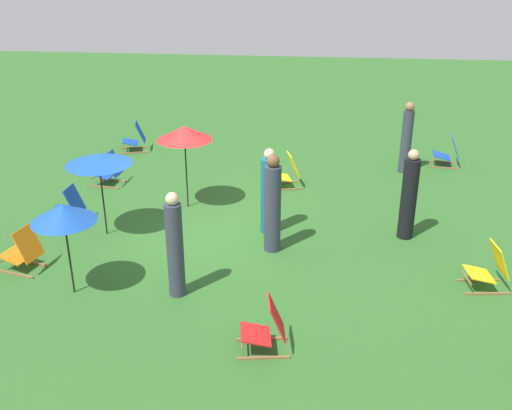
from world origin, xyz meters
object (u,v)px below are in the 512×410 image
at_px(deckchair_3, 448,152).
at_px(deckchair_0, 489,269).
at_px(umbrella_1, 99,159).
at_px(deckchair_8, 266,328).
at_px(deckchair_5, 69,208).
at_px(person_3, 406,138).
at_px(umbrella_0, 63,213).
at_px(person_0, 269,194).
at_px(deckchair_1, 287,172).
at_px(deckchair_2, 23,252).
at_px(deckchair_4, 109,170).
at_px(umbrella_2, 184,133).
at_px(person_2, 175,247).
at_px(deckchair_6, 136,138).
at_px(person_1, 409,197).
at_px(person_4, 273,206).

bearing_deg(deckchair_3, deckchair_0, 1.72).
bearing_deg(umbrella_1, deckchair_8, 46.56).
height_order(deckchair_5, person_3, person_3).
distance_m(umbrella_0, person_0, 4.11).
bearing_deg(umbrella_1, deckchair_3, 122.42).
distance_m(deckchair_1, deckchair_2, 6.32).
xyz_separation_m(deckchair_4, umbrella_2, (1.08, 2.16, 1.34)).
distance_m(deckchair_2, person_2, 3.00).
xyz_separation_m(deckchair_6, umbrella_0, (7.32, 1.10, 1.11)).
bearing_deg(umbrella_1, deckchair_5, -112.11).
bearing_deg(person_3, person_0, 18.78).
bearing_deg(umbrella_2, deckchair_3, 117.96).
distance_m(umbrella_1, umbrella_2, 2.03).
xyz_separation_m(deckchair_1, deckchair_8, (6.28, 0.07, 0.00)).
bearing_deg(person_1, umbrella_0, 111.73).
distance_m(person_3, person_4, 5.47).
height_order(deckchair_6, umbrella_0, umbrella_0).
xyz_separation_m(deckchair_8, person_0, (-3.84, -0.30, 0.46)).
height_order(deckchair_8, person_2, person_2).
bearing_deg(person_1, deckchair_3, -23.45).
bearing_deg(person_1, deckchair_5, 88.09).
relative_size(deckchair_1, deckchair_8, 1.04).
relative_size(deckchair_8, umbrella_2, 0.45).
distance_m(deckchair_5, person_3, 8.30).
distance_m(person_1, person_3, 3.77).
distance_m(deckchair_0, deckchair_4, 8.87).
distance_m(deckchair_0, person_4, 3.93).
bearing_deg(person_0, deckchair_6, 31.28).
height_order(person_0, person_1, person_1).
relative_size(deckchair_4, person_4, 0.43).
height_order(deckchair_1, deckchair_8, same).
bearing_deg(deckchair_3, deckchair_6, -86.31).
xyz_separation_m(deckchair_1, person_4, (3.22, -0.10, 0.55)).
xyz_separation_m(deckchair_6, umbrella_1, (5.14, 0.91, 1.23)).
bearing_deg(deckchair_1, person_0, -21.72).
distance_m(deckchair_2, umbrella_1, 2.21).
relative_size(deckchair_5, umbrella_2, 0.45).
relative_size(deckchair_0, umbrella_2, 0.45).
xyz_separation_m(umbrella_1, person_0, (-0.47, 3.26, -0.77)).
distance_m(umbrella_2, person_2, 3.70).
bearing_deg(deckchair_4, deckchair_5, 3.04).
height_order(deckchair_2, person_1, person_1).
bearing_deg(person_1, deckchair_8, 144.74).
height_order(deckchair_0, deckchair_3, same).
bearing_deg(person_4, deckchair_0, 75.15).
bearing_deg(person_3, deckchair_5, -3.49).
bearing_deg(person_4, person_2, -39.99).
bearing_deg(deckchair_2, deckchair_8, 81.41).
distance_m(deckchair_1, deckchair_4, 4.32).
height_order(deckchair_5, umbrella_2, umbrella_2).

